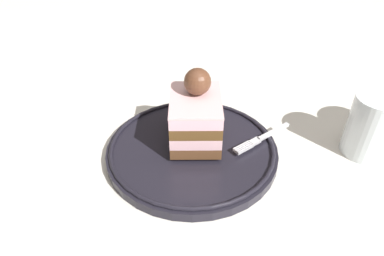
# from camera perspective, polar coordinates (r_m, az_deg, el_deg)

# --- Properties ---
(ground_plane) EXTENTS (2.40, 2.40, 0.00)m
(ground_plane) POSITION_cam_1_polar(r_m,az_deg,el_deg) (0.52, 2.52, -3.95)
(ground_plane) COLOR silver
(dessert_plate) EXTENTS (0.25, 0.25, 0.02)m
(dessert_plate) POSITION_cam_1_polar(r_m,az_deg,el_deg) (0.51, 0.00, -3.53)
(dessert_plate) COLOR black
(dessert_plate) RESTS_ON ground_plane
(cake_slice) EXTENTS (0.12, 0.11, 0.11)m
(cake_slice) POSITION_cam_1_polar(r_m,az_deg,el_deg) (0.49, 0.56, 2.07)
(cake_slice) COLOR brown
(cake_slice) RESTS_ON dessert_plate
(fork) EXTENTS (0.01, 0.11, 0.00)m
(fork) POSITION_cam_1_polar(r_m,az_deg,el_deg) (0.52, 11.29, -1.64)
(fork) COLOR silver
(fork) RESTS_ON dessert_plate
(drink_glass_far) EXTENTS (0.07, 0.07, 0.09)m
(drink_glass_far) POSITION_cam_1_polar(r_m,az_deg,el_deg) (0.56, 27.18, -0.06)
(drink_glass_far) COLOR silver
(drink_glass_far) RESTS_ON ground_plane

